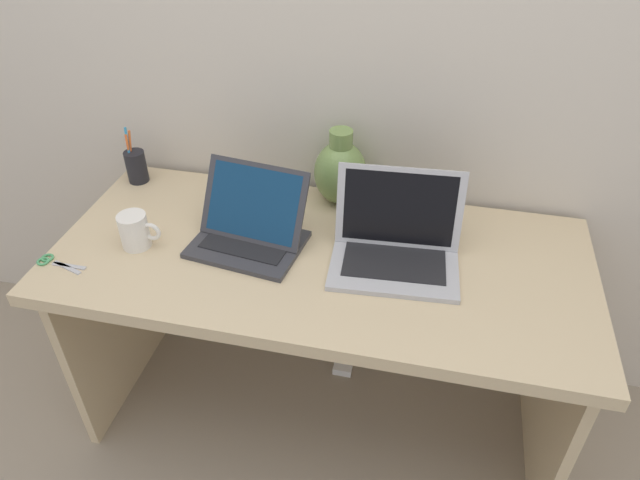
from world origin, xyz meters
name	(u,v)px	position (x,y,z in m)	size (l,w,h in m)	color
ground_plane	(320,411)	(0.00, 0.00, 0.00)	(6.00, 6.00, 0.00)	gray
back_wall	(350,40)	(0.00, 0.39, 1.20)	(4.40, 0.04, 2.40)	beige
desk	(320,293)	(0.00, 0.00, 0.57)	(1.52, 0.69, 0.72)	#D1B78C
laptop_left	(251,225)	(-0.21, 0.02, 0.78)	(0.34, 0.27, 0.22)	#333338
laptop_right	(396,239)	(0.21, 0.03, 0.78)	(0.36, 0.28, 0.24)	#B2B2B7
green_vase	(340,171)	(0.00, 0.29, 0.83)	(0.16, 0.16, 0.25)	#75934C
coffee_mug	(135,231)	(-0.52, -0.08, 0.77)	(0.12, 0.08, 0.10)	white
pen_cup	(136,166)	(-0.69, 0.26, 0.78)	(0.07, 0.07, 0.19)	black
scissors	(53,262)	(-0.71, -0.20, 0.72)	(0.15, 0.06, 0.01)	#B7B7BC
power_brick	(343,367)	(0.04, 0.21, 0.01)	(0.07, 0.07, 0.03)	white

